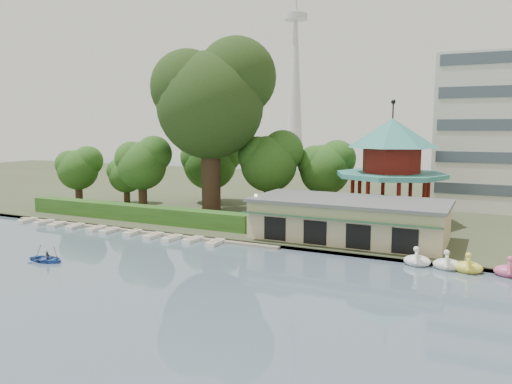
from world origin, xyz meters
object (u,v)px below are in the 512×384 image
Objects in this scene: dock at (136,230)px; rowboat_with_passengers at (47,256)px; big_tree at (212,96)px; boathouse at (348,219)px; pavilion at (391,160)px.

dock is 7.47× the size of rowboat_with_passengers.
dock is 1.57× the size of big_tree.
boathouse is 0.86× the size of big_tree.
rowboat_with_passengers is at bearing -94.90° from big_tree.
dock is 22.62m from boathouse.
rowboat_with_passengers reaches higher than dock.
pavilion is at bearing 31.66° from dock.
big_tree is at bearing 85.10° from rowboat_with_passengers.
dock is at bearing -167.76° from boathouse.
rowboat_with_passengers is (-20.87, -17.62, -1.91)m from boathouse.
boathouse reaches higher than rowboat_with_passengers.
pavilion is at bearing 50.40° from rowboat_with_passengers.
rowboat_with_passengers is (-22.87, -27.65, -7.03)m from pavilion.
pavilion is (2.00, 10.03, 5.11)m from boathouse.
big_tree reaches higher than boathouse.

